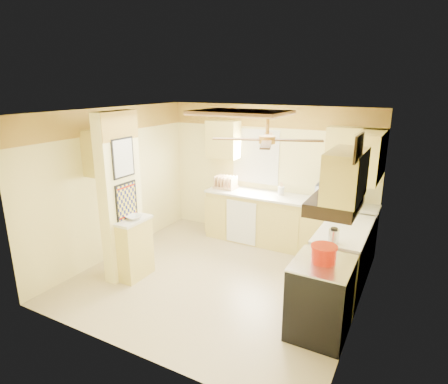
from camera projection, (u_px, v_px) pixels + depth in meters
The scene contains 34 objects.
floor at pixel (219, 278), 5.72m from camera, with size 4.00×4.00×0.00m, color tan.
ceiling at pixel (218, 112), 5.02m from camera, with size 4.00×4.00×0.00m, color white.
wall_back at pixel (268, 173), 6.98m from camera, with size 4.00×4.00×0.00m, color #FCEE99.
wall_front at pixel (126, 250), 3.77m from camera, with size 4.00×4.00×0.00m, color #FCEE99.
wall_left at pixel (115, 183), 6.28m from camera, with size 3.80×3.80×0.00m, color #FCEE99.
wall_right at pixel (365, 224), 4.46m from camera, with size 3.80×3.80×0.00m, color #FCEE99.
wallpaper_border at pixel (269, 116), 6.67m from camera, with size 4.00×0.02×0.40m, color yellow.
partition_column at pixel (120, 197), 5.52m from camera, with size 0.20×0.70×2.50m, color #FCEE99.
partition_ledge at pixel (136, 250), 5.65m from camera, with size 0.25×0.55×0.90m, color #DFCC68.
ledge_top at pixel (133, 221), 5.51m from camera, with size 0.28×0.58×0.04m, color silver.
lower_cabinets_back at pixel (286, 223), 6.72m from camera, with size 3.00×0.60×0.90m, color #DFCC68.
lower_cabinets_right at pixel (343, 260), 5.33m from camera, with size 0.60×1.40×0.90m, color #DFCC68.
countertop_back at pixel (287, 198), 6.58m from camera, with size 3.04×0.64×0.04m, color silver.
countertop_right at pixel (345, 229), 5.20m from camera, with size 0.64×1.44×0.04m, color silver.
dishwasher_panel at pixel (241, 223), 6.80m from camera, with size 0.58×0.02×0.80m, color white.
window at pixel (256, 156), 7.00m from camera, with size 0.92×0.02×1.02m.
upper_cab_back_left at pixel (223, 139), 7.05m from camera, with size 0.60×0.35×0.70m, color #DFCC68.
upper_cab_back_right at pixel (356, 150), 5.95m from camera, with size 0.90×0.35×0.70m, color #DFCC68.
upper_cab_right at pixel (370, 156), 5.43m from camera, with size 0.35×1.00×0.70m, color #DFCC68.
upper_cab_left_wall at pixel (108, 151), 5.82m from camera, with size 0.35×0.75×0.70m, color #DFCC68.
upper_cab_over_stove at pixel (346, 175), 3.88m from camera, with size 0.35×0.76×0.52m, color #DFCC68.
stove at pixel (320, 298), 4.37m from camera, with size 0.68×0.77×0.92m.
range_hood at pixel (335, 204), 4.01m from camera, with size 0.50×0.76×0.14m, color black.
poster_menu at pixel (123, 158), 5.30m from camera, with size 0.02×0.42×0.57m.
poster_nashville at pixel (126, 201), 5.48m from camera, with size 0.02×0.42×0.57m.
ceiling_light_panel at pixel (241, 113), 5.41m from camera, with size 1.35×0.95×0.06m.
ceiling_fan at pixel (267, 139), 4.03m from camera, with size 1.15×1.15×0.26m.
vent_grate at pixel (359, 148), 3.41m from camera, with size 0.02×0.40×0.25m, color black.
microwave at pixel (334, 194), 6.18m from camera, with size 0.57×0.39×0.32m, color white.
bowl at pixel (134, 217), 5.51m from camera, with size 0.23×0.23×0.06m, color white.
dutch_oven at pixel (324, 254), 4.22m from camera, with size 0.30×0.30×0.20m.
kettle at pixel (334, 236), 4.67m from camera, with size 0.13×0.13×0.20m.
dish_rack at pixel (226, 184), 7.12m from camera, with size 0.41×0.31×0.24m.
utensil_crock at pixel (281, 190), 6.71m from camera, with size 0.12×0.12×0.23m.
Camera 1 is at (2.50, -4.47, 2.87)m, focal length 30.00 mm.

